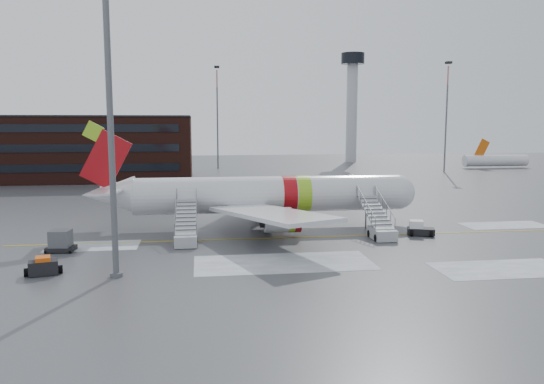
{
  "coord_description": "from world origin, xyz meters",
  "views": [
    {
      "loc": [
        -12.44,
        -50.14,
        10.97
      ],
      "look_at": [
        -5.21,
        2.51,
        4.0
      ],
      "focal_mm": 35.0,
      "sensor_mm": 36.0,
      "label": 1
    }
  ],
  "objects": [
    {
      "name": "distant_aircraft",
      "position": [
        62.5,
        64.0,
        0.0
      ],
      "size": [
        35.0,
        18.0,
        8.0
      ],
      "primitive_type": null,
      "color": "#D8590C",
      "rests_on": "ground"
    },
    {
      "name": "pushback_tug",
      "position": [
        8.8,
        -1.62,
        0.65
      ],
      "size": [
        2.87,
        2.51,
        1.46
      ],
      "color": "black",
      "rests_on": "ground"
    },
    {
      "name": "light_mast_far_n",
      "position": [
        -8.0,
        78.0,
        13.84
      ],
      "size": [
        1.2,
        1.2,
        24.25
      ],
      "color": "#595B60",
      "rests_on": "ground"
    },
    {
      "name": "light_mast_near",
      "position": [
        -18.49,
        -12.09,
        13.38
      ],
      "size": [
        1.2,
        1.2,
        25.9
      ],
      "color": "#595B60",
      "rests_on": "ground"
    },
    {
      "name": "terminal_building",
      "position": [
        -45.0,
        54.98,
        6.2
      ],
      "size": [
        62.0,
        16.11,
        12.3
      ],
      "color": "#3F1E16",
      "rests_on": "ground"
    },
    {
      "name": "control_tower",
      "position": [
        30.0,
        95.0,
        18.75
      ],
      "size": [
        6.4,
        6.4,
        30.0
      ],
      "color": "#B2B5BA",
      "rests_on": "ground"
    },
    {
      "name": "uld_container",
      "position": [
        -24.33,
        -3.72,
        0.87
      ],
      "size": [
        2.43,
        1.88,
        1.86
      ],
      "color": "black",
      "rests_on": "ground"
    },
    {
      "name": "ground",
      "position": [
        0.0,
        0.0,
        0.0
      ],
      "size": [
        260.0,
        260.0,
        0.0
      ],
      "primitive_type": "plane",
      "color": "#494C4F",
      "rests_on": "ground"
    },
    {
      "name": "airliner",
      "position": [
        -6.16,
        4.51,
        3.42
      ],
      "size": [
        35.03,
        32.97,
        11.18
      ],
      "color": "silver",
      "rests_on": "ground"
    },
    {
      "name": "baggage_tractor",
      "position": [
        -23.8,
        -10.88,
        0.57
      ],
      "size": [
        2.71,
        1.64,
        1.35
      ],
      "color": "black",
      "rests_on": "ground"
    },
    {
      "name": "airstair_fwd",
      "position": [
        4.6,
        -2.03,
        1.06
      ],
      "size": [
        2.05,
        7.7,
        3.48
      ],
      "color": "#A7AAAF",
      "rests_on": "ground"
    },
    {
      "name": "airstair_aft",
      "position": [
        -13.77,
        -2.03,
        1.06
      ],
      "size": [
        2.05,
        7.7,
        3.48
      ],
      "color": "#ABADB2",
      "rests_on": "ground"
    },
    {
      "name": "light_mast_far_ne",
      "position": [
        42.0,
        62.0,
        13.84
      ],
      "size": [
        1.2,
        1.2,
        24.25
      ],
      "color": "#595B60",
      "rests_on": "ground"
    }
  ]
}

